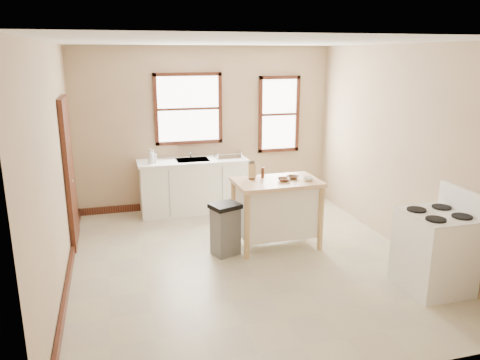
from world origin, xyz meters
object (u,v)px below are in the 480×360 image
dish_rack (228,155)px  trash_bin (225,229)px  bowl_a (284,180)px  knife_block (252,172)px  bowl_b (293,177)px  bowl_c (309,179)px  soap_bottle_a (151,156)px  pepper_grinder (263,173)px  gas_stove (436,240)px  kitchen_island (276,213)px  soap_bottle_b (153,156)px

dish_rack → trash_bin: 2.06m
bowl_a → knife_block: bearing=148.4°
bowl_b → bowl_c: size_ratio=1.16×
bowl_c → trash_bin: bowl_c is taller
knife_block → bowl_b: (0.56, -0.15, -0.08)m
bowl_c → trash_bin: (-1.19, 0.01, -0.62)m
soap_bottle_a → pepper_grinder: 2.08m
pepper_grinder → bowl_a: size_ratio=0.87×
dish_rack → gas_stove: size_ratio=0.36×
dish_rack → kitchen_island: (0.26, -1.78, -0.49)m
kitchen_island → trash_bin: kitchen_island is taller
soap_bottle_b → bowl_a: bearing=-40.4°
dish_rack → pepper_grinder: bearing=-65.1°
knife_block → soap_bottle_b: bearing=137.2°
knife_block → bowl_b: knife_block is taller
dish_rack → bowl_a: bearing=-58.8°
gas_stove → knife_block: bearing=131.3°
trash_bin → soap_bottle_b: bearing=92.4°
soap_bottle_a → knife_block: 1.98m
kitchen_island → knife_block: bearing=149.9°
soap_bottle_a → trash_bin: size_ratio=0.34×
soap_bottle_b → gas_stove: size_ratio=0.17×
dish_rack → knife_block: size_ratio=2.16×
soap_bottle_b → knife_block: bearing=-44.3°
bowl_a → gas_stove: 2.09m
kitchen_island → bowl_b: (0.24, 0.02, 0.50)m
bowl_b → bowl_c: (0.17, -0.16, 0.00)m
soap_bottle_b → pepper_grinder: soap_bottle_b is taller
knife_block → kitchen_island: bearing=-19.3°
bowl_c → gas_stove: gas_stove is taller
soap_bottle_a → gas_stove: (2.90, -3.39, -0.45)m
soap_bottle_b → bowl_b: bearing=-36.1°
pepper_grinder → trash_bin: size_ratio=0.21×
pepper_grinder → bowl_b: size_ratio=0.88×
dish_rack → soap_bottle_a: bearing=-155.6°
soap_bottle_a → dish_rack: bearing=-14.9°
soap_bottle_a → bowl_c: size_ratio=1.69×
bowl_b → bowl_c: bowl_c is taller
kitchen_island → knife_block: (-0.31, 0.18, 0.58)m
bowl_a → trash_bin: bowl_a is taller
soap_bottle_b → pepper_grinder: size_ratio=1.38×
knife_block → bowl_a: (0.39, -0.24, -0.08)m
soap_bottle_a → dish_rack: (1.32, 0.08, -0.07)m
dish_rack → knife_block: 1.61m
kitchen_island → pepper_grinder: pepper_grinder is taller
soap_bottle_a → soap_bottle_b: bearing=39.2°
knife_block → bowl_c: size_ratio=1.36×
soap_bottle_b → gas_stove: gas_stove is taller
soap_bottle_a → pepper_grinder: size_ratio=1.65×
kitchen_island → soap_bottle_a: bearing=131.9°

